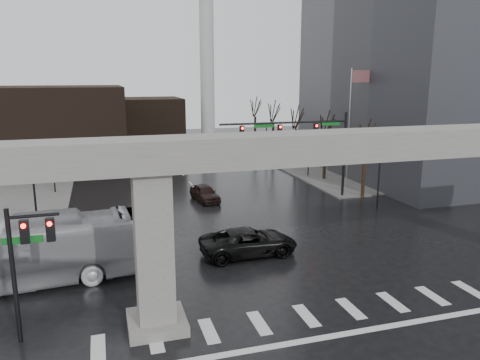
{
  "coord_description": "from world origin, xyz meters",
  "views": [
    {
      "loc": [
        -8.96,
        -19.69,
        11.26
      ],
      "look_at": [
        -0.24,
        9.26,
        4.5
      ],
      "focal_mm": 35.0,
      "sensor_mm": 36.0,
      "label": 1
    }
  ],
  "objects_px": {
    "pickup_truck": "(249,242)",
    "city_bus": "(20,253)",
    "signal_mast_arm": "(307,137)",
    "far_car": "(205,193)"
  },
  "relations": [
    {
      "from": "pickup_truck",
      "to": "city_bus",
      "type": "relative_size",
      "value": 0.46
    },
    {
      "from": "signal_mast_arm",
      "to": "pickup_truck",
      "type": "height_order",
      "value": "signal_mast_arm"
    },
    {
      "from": "signal_mast_arm",
      "to": "city_bus",
      "type": "height_order",
      "value": "signal_mast_arm"
    },
    {
      "from": "pickup_truck",
      "to": "far_car",
      "type": "bearing_deg",
      "value": -2.69
    },
    {
      "from": "pickup_truck",
      "to": "city_bus",
      "type": "xyz_separation_m",
      "value": [
        -13.23,
        -0.66,
        1.02
      ]
    },
    {
      "from": "signal_mast_arm",
      "to": "far_car",
      "type": "relative_size",
      "value": 2.77
    },
    {
      "from": "pickup_truck",
      "to": "far_car",
      "type": "distance_m",
      "value": 13.8
    },
    {
      "from": "far_car",
      "to": "signal_mast_arm",
      "type": "bearing_deg",
      "value": -22.57
    },
    {
      "from": "city_bus",
      "to": "far_car",
      "type": "xyz_separation_m",
      "value": [
        13.42,
        14.45,
        -1.14
      ]
    },
    {
      "from": "signal_mast_arm",
      "to": "pickup_truck",
      "type": "xyz_separation_m",
      "value": [
        -9.25,
        -11.55,
        -4.96
      ]
    }
  ]
}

